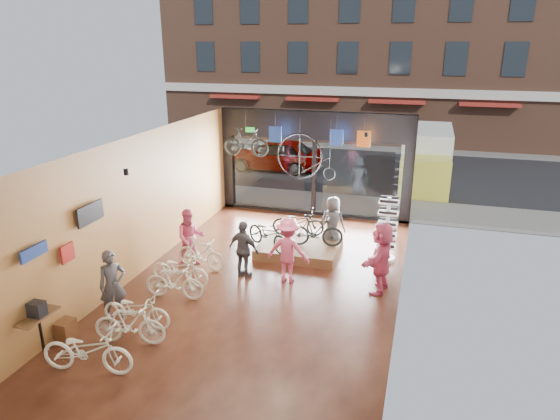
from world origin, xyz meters
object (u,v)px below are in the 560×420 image
at_px(customer_3, 288,250).
at_px(customer_5, 381,257).
at_px(display_platform, 299,249).
at_px(customer_0, 113,285).
at_px(floor_bike_1, 129,324).
at_px(hung_bike, 246,142).
at_px(box_truck, 426,160).
at_px(customer_1, 190,237).
at_px(street_car, 275,154).
at_px(floor_bike_0, 87,350).
at_px(floor_bike_2, 136,310).
at_px(customer_2, 244,250).
at_px(display_bike_mid, 316,231).
at_px(floor_bike_4, 180,269).
at_px(display_bike_left, 268,234).
at_px(customer_4, 333,222).
at_px(display_bike_right, 298,222).
at_px(penny_farthing, 309,158).
at_px(floor_bike_3, 174,282).
at_px(floor_bike_5, 201,253).
at_px(sunglasses_rack, 387,229).

xyz_separation_m(customer_3, customer_5, (2.40, 0.14, 0.04)).
height_order(display_platform, customer_0, customer_0).
bearing_deg(floor_bike_1, hung_bike, -8.76).
distance_m(display_platform, customer_0, 5.79).
distance_m(box_truck, customer_5, 10.51).
distance_m(floor_bike_1, customer_1, 4.04).
relative_size(street_car, customer_5, 2.49).
height_order(floor_bike_0, floor_bike_2, floor_bike_0).
bearing_deg(customer_3, customer_2, 6.50).
height_order(display_platform, display_bike_mid, display_bike_mid).
distance_m(display_platform, display_bike_mid, 0.81).
height_order(floor_bike_4, customer_5, customer_5).
distance_m(display_platform, display_bike_left, 1.15).
xyz_separation_m(floor_bike_2, customer_4, (3.34, 5.77, 0.39)).
bearing_deg(floor_bike_2, customer_4, -32.23).
xyz_separation_m(box_truck, display_bike_right, (-3.70, -8.00, -0.49)).
bearing_deg(display_platform, penny_farthing, 95.99).
relative_size(floor_bike_3, display_bike_right, 0.94).
xyz_separation_m(box_truck, customer_3, (-3.31, -10.60, -0.32)).
height_order(street_car, floor_bike_0, street_car).
distance_m(floor_bike_0, customer_0, 2.04).
bearing_deg(customer_4, hung_bike, -9.38).
bearing_deg(floor_bike_3, floor_bike_5, -1.43).
relative_size(floor_bike_1, floor_bike_3, 1.02).
height_order(customer_3, customer_4, customer_3).
height_order(floor_bike_0, floor_bike_4, floor_bike_0).
height_order(display_platform, customer_5, customer_5).
distance_m(floor_bike_1, penny_farthing, 8.15).
bearing_deg(customer_5, floor_bike_2, -46.67).
xyz_separation_m(floor_bike_0, customer_0, (-0.67, 1.89, 0.36)).
xyz_separation_m(customer_3, sunglasses_rack, (2.38, 2.11, 0.07)).
bearing_deg(floor_bike_3, display_bike_mid, -42.61).
distance_m(display_bike_right, hung_bike, 3.29).
bearing_deg(display_bike_right, display_bike_mid, -144.27).
relative_size(display_bike_mid, customer_0, 0.97).
height_order(floor_bike_1, sunglasses_rack, sunglasses_rack).
bearing_deg(floor_bike_2, customer_5, -59.26).
bearing_deg(display_bike_mid, display_platform, 81.79).
relative_size(floor_bike_4, customer_0, 0.98).
xyz_separation_m(floor_bike_2, display_bike_right, (2.26, 5.74, 0.30)).
relative_size(floor_bike_2, customer_4, 0.99).
bearing_deg(penny_farthing, floor_bike_3, -110.39).
height_order(display_platform, customer_3, customer_3).
bearing_deg(box_truck, customer_5, -94.97).
bearing_deg(display_bike_left, street_car, 48.72).
relative_size(floor_bike_5, customer_4, 0.94).
bearing_deg(box_truck, display_bike_mid, -108.87).
height_order(display_bike_left, customer_1, customer_1).
bearing_deg(display_bike_mid, customer_2, 132.26).
bearing_deg(display_platform, customer_1, -149.66).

